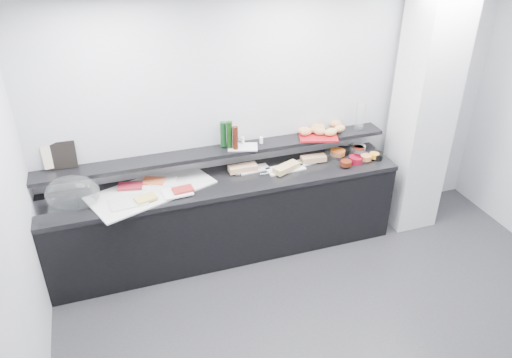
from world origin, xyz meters
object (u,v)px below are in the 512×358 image
object	(u,v)px
framed_print	(63,155)
condiment_tray	(243,147)
cloche_base	(55,207)
sandwich_plate_mid	(286,169)
carafe	(360,117)
bread_tray	(318,136)

from	to	relation	value
framed_print	condiment_tray	world-z (taller)	framed_print
cloche_base	framed_print	xyz separation A→B (m)	(0.13, 0.30, 0.36)
sandwich_plate_mid	carafe	distance (m)	1.00
framed_print	condiment_tray	bearing A→B (deg)	-0.03
cloche_base	condiment_tray	bearing A→B (deg)	5.56
sandwich_plate_mid	condiment_tray	distance (m)	0.51
cloche_base	condiment_tray	distance (m)	1.87
cloche_base	framed_print	world-z (taller)	framed_print
sandwich_plate_mid	condiment_tray	bearing A→B (deg)	156.52
framed_print	cloche_base	bearing A→B (deg)	-109.66
condiment_tray	sandwich_plate_mid	bearing A→B (deg)	-2.11
framed_print	condiment_tray	xyz separation A→B (m)	(1.71, -0.13, -0.12)
cloche_base	carafe	xyz separation A→B (m)	(3.17, 0.18, 0.38)
framed_print	bread_tray	xyz separation A→B (m)	(2.54, -0.14, -0.12)
framed_print	condiment_tray	distance (m)	1.72
condiment_tray	carafe	distance (m)	1.33
carafe	framed_print	bearing A→B (deg)	177.72
framed_print	condiment_tray	size ratio (longest dim) A/B	0.88
sandwich_plate_mid	carafe	world-z (taller)	carafe
sandwich_plate_mid	condiment_tray	xyz separation A→B (m)	(-0.42, 0.15, 0.25)
condiment_tray	bread_tray	xyz separation A→B (m)	(0.83, -0.02, 0.00)
framed_print	sandwich_plate_mid	bearing A→B (deg)	-3.12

